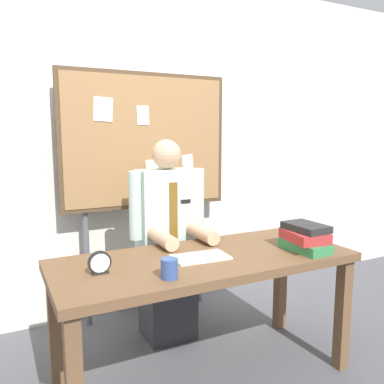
# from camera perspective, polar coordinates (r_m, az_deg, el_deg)

# --- Properties ---
(ground_plane) EXTENTS (12.00, 12.00, 0.00)m
(ground_plane) POSITION_cam_1_polar(r_m,az_deg,el_deg) (2.61, 1.80, -25.06)
(ground_plane) COLOR #4C4C51
(back_wall) EXTENTS (6.40, 0.08, 2.70)m
(back_wall) POSITION_cam_1_polar(r_m,az_deg,el_deg) (3.23, -7.86, 6.74)
(back_wall) COLOR silver
(back_wall) RESTS_ON ground_plane
(desk) EXTENTS (1.72, 0.71, 0.75)m
(desk) POSITION_cam_1_polar(r_m,az_deg,el_deg) (2.32, 1.88, -11.46)
(desk) COLOR brown
(desk) RESTS_ON ground_plane
(person) EXTENTS (0.55, 0.56, 1.40)m
(person) POSITION_cam_1_polar(r_m,az_deg,el_deg) (2.78, -3.52, -8.06)
(person) COLOR #2D2D33
(person) RESTS_ON ground_plane
(bulletin_board) EXTENTS (1.30, 0.09, 1.89)m
(bulletin_board) POSITION_cam_1_polar(r_m,az_deg,el_deg) (3.04, -6.61, 6.81)
(bulletin_board) COLOR #4C3823
(bulletin_board) RESTS_ON ground_plane
(book_stack) EXTENTS (0.23, 0.31, 0.16)m
(book_stack) POSITION_cam_1_polar(r_m,az_deg,el_deg) (2.47, 16.00, -6.33)
(book_stack) COLOR #337F47
(book_stack) RESTS_ON desk
(open_notebook) EXTENTS (0.32, 0.20, 0.01)m
(open_notebook) POSITION_cam_1_polar(r_m,az_deg,el_deg) (2.25, 1.26, -9.39)
(open_notebook) COLOR #F4EFCC
(open_notebook) RESTS_ON desk
(desk_clock) EXTENTS (0.12, 0.04, 0.12)m
(desk_clock) POSITION_cam_1_polar(r_m,az_deg,el_deg) (2.05, -13.18, -10.03)
(desk_clock) COLOR black
(desk_clock) RESTS_ON desk
(coffee_mug) EXTENTS (0.08, 0.08, 0.10)m
(coffee_mug) POSITION_cam_1_polar(r_m,az_deg,el_deg) (1.94, -3.28, -10.97)
(coffee_mug) COLOR #334C8C
(coffee_mug) RESTS_ON desk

